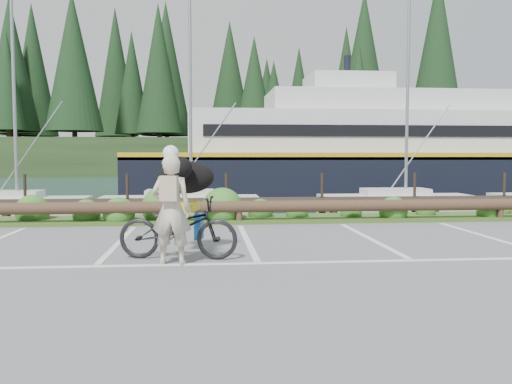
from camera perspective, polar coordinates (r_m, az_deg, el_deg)
ground at (r=9.32m, az=-0.00°, el=-7.05°), size 72.00×72.00×0.00m
harbor_backdrop at (r=87.55m, az=-4.52°, el=2.82°), size 170.00×160.00×30.00m
vegetation_strip at (r=14.53m, az=-1.95°, el=-2.86°), size 34.00×1.60×0.10m
log_rail at (r=13.85m, az=-1.78°, el=-3.41°), size 32.00×0.30×0.60m
bicycle at (r=9.33m, az=-8.21°, el=-3.74°), size 2.13×1.05×1.07m
cyclist at (r=8.82m, az=-8.90°, el=-1.87°), size 0.71×0.53×1.78m
dog at (r=9.89m, az=-7.43°, el=1.54°), size 0.67×1.10×0.59m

